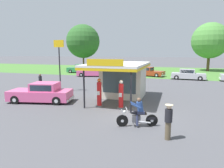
{
  "coord_description": "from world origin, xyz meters",
  "views": [
    {
      "loc": [
        2.35,
        -12.16,
        3.97
      ],
      "look_at": [
        -2.47,
        2.88,
        1.4
      ],
      "focal_mm": 31.49,
      "sensor_mm": 36.0,
      "label": 1
    }
  ],
  "objects_px": {
    "gas_pump_offside": "(121,96)",
    "parked_car_back_row_centre_right": "(188,75)",
    "gas_pump_nearside": "(99,94)",
    "featured_classic_sedan": "(42,93)",
    "bystander_leaning_by_kiosk": "(168,121)",
    "parked_car_back_row_centre": "(149,72)",
    "motorcycle_with_rider": "(138,115)",
    "parked_car_back_row_centre_left": "(81,69)",
    "bystander_standing_back_lot": "(40,82)",
    "roadside_pole_sign": "(59,57)",
    "parked_car_second_row_spare": "(92,72)"
  },
  "relations": [
    {
      "from": "gas_pump_offside",
      "to": "parked_car_back_row_centre_right",
      "type": "bearing_deg",
      "value": 72.84
    },
    {
      "from": "gas_pump_nearside",
      "to": "featured_classic_sedan",
      "type": "bearing_deg",
      "value": -178.98
    },
    {
      "from": "bystander_leaning_by_kiosk",
      "to": "parked_car_back_row_centre",
      "type": "bearing_deg",
      "value": 99.32
    },
    {
      "from": "gas_pump_offside",
      "to": "motorcycle_with_rider",
      "type": "bearing_deg",
      "value": -59.63
    },
    {
      "from": "parked_car_back_row_centre_right",
      "to": "bystander_leaning_by_kiosk",
      "type": "xyz_separation_m",
      "value": [
        -2.05,
        -21.72,
        0.2
      ]
    },
    {
      "from": "motorcycle_with_rider",
      "to": "parked_car_back_row_centre",
      "type": "relative_size",
      "value": 0.4
    },
    {
      "from": "parked_car_back_row_centre",
      "to": "bystander_leaning_by_kiosk",
      "type": "bearing_deg",
      "value": -80.68
    },
    {
      "from": "gas_pump_nearside",
      "to": "parked_car_back_row_centre",
      "type": "height_order",
      "value": "gas_pump_nearside"
    },
    {
      "from": "motorcycle_with_rider",
      "to": "parked_car_back_row_centre",
      "type": "xyz_separation_m",
      "value": [
        -2.38,
        23.09,
        0.01
      ]
    },
    {
      "from": "gas_pump_nearside",
      "to": "parked_car_back_row_centre_left",
      "type": "xyz_separation_m",
      "value": [
        -12.27,
        21.34,
        -0.22
      ]
    },
    {
      "from": "motorcycle_with_rider",
      "to": "bystander_standing_back_lot",
      "type": "distance_m",
      "value": 13.64
    },
    {
      "from": "gas_pump_nearside",
      "to": "parked_car_back_row_centre",
      "type": "bearing_deg",
      "value": 87.08
    },
    {
      "from": "featured_classic_sedan",
      "to": "parked_car_back_row_centre",
      "type": "height_order",
      "value": "featured_classic_sedan"
    },
    {
      "from": "parked_car_back_row_centre",
      "to": "parked_car_back_row_centre_left",
      "type": "xyz_separation_m",
      "value": [
        -13.29,
        1.25,
        0.08
      ]
    },
    {
      "from": "featured_classic_sedan",
      "to": "roadside_pole_sign",
      "type": "height_order",
      "value": "roadside_pole_sign"
    },
    {
      "from": "parked_car_back_row_centre",
      "to": "parked_car_back_row_centre_right",
      "type": "relative_size",
      "value": 1.09
    },
    {
      "from": "bystander_standing_back_lot",
      "to": "parked_car_second_row_spare",
      "type": "bearing_deg",
      "value": 88.29
    },
    {
      "from": "gas_pump_nearside",
      "to": "parked_car_second_row_spare",
      "type": "height_order",
      "value": "gas_pump_nearside"
    },
    {
      "from": "motorcycle_with_rider",
      "to": "parked_car_back_row_centre",
      "type": "height_order",
      "value": "motorcycle_with_rider"
    },
    {
      "from": "gas_pump_offside",
      "to": "parked_car_back_row_centre_right",
      "type": "xyz_separation_m",
      "value": [
        5.41,
        17.52,
        -0.24
      ]
    },
    {
      "from": "parked_car_second_row_spare",
      "to": "parked_car_back_row_centre_left",
      "type": "xyz_separation_m",
      "value": [
        -4.4,
        4.51,
        0.05
      ]
    },
    {
      "from": "parked_car_back_row_centre",
      "to": "bystander_standing_back_lot",
      "type": "relative_size",
      "value": 3.14
    },
    {
      "from": "gas_pump_nearside",
      "to": "motorcycle_with_rider",
      "type": "bearing_deg",
      "value": -41.34
    },
    {
      "from": "gas_pump_nearside",
      "to": "parked_car_back_row_centre_right",
      "type": "xyz_separation_m",
      "value": [
        7.06,
        17.52,
        -0.27
      ]
    },
    {
      "from": "featured_classic_sedan",
      "to": "bystander_standing_back_lot",
      "type": "bearing_deg",
      "value": 128.36
    },
    {
      "from": "parked_car_back_row_centre",
      "to": "parked_car_back_row_centre_right",
      "type": "height_order",
      "value": "parked_car_back_row_centre_right"
    },
    {
      "from": "motorcycle_with_rider",
      "to": "gas_pump_nearside",
      "type": "bearing_deg",
      "value": 138.66
    },
    {
      "from": "parked_car_back_row_centre_right",
      "to": "motorcycle_with_rider",
      "type": "bearing_deg",
      "value": -100.1
    },
    {
      "from": "motorcycle_with_rider",
      "to": "bystander_standing_back_lot",
      "type": "bearing_deg",
      "value": 148.73
    },
    {
      "from": "motorcycle_with_rider",
      "to": "parked_car_back_row_centre_right",
      "type": "distance_m",
      "value": 20.84
    },
    {
      "from": "gas_pump_offside",
      "to": "bystander_leaning_by_kiosk",
      "type": "relative_size",
      "value": 1.22
    },
    {
      "from": "parked_car_second_row_spare",
      "to": "featured_classic_sedan",
      "type": "bearing_deg",
      "value": -80.2
    },
    {
      "from": "parked_car_back_row_centre_left",
      "to": "roadside_pole_sign",
      "type": "bearing_deg",
      "value": -69.57
    },
    {
      "from": "gas_pump_nearside",
      "to": "featured_classic_sedan",
      "type": "xyz_separation_m",
      "value": [
        -4.95,
        -0.09,
        -0.26
      ]
    },
    {
      "from": "parked_car_back_row_centre_left",
      "to": "bystander_leaning_by_kiosk",
      "type": "distance_m",
      "value": 30.83
    },
    {
      "from": "parked_car_back_row_centre",
      "to": "gas_pump_nearside",
      "type": "bearing_deg",
      "value": -92.92
    },
    {
      "from": "parked_car_second_row_spare",
      "to": "parked_car_back_row_centre_right",
      "type": "relative_size",
      "value": 1.1
    },
    {
      "from": "gas_pump_nearside",
      "to": "bystander_leaning_by_kiosk",
      "type": "relative_size",
      "value": 1.25
    },
    {
      "from": "parked_car_second_row_spare",
      "to": "parked_car_back_row_centre_left",
      "type": "distance_m",
      "value": 6.3
    },
    {
      "from": "gas_pump_offside",
      "to": "roadside_pole_sign",
      "type": "bearing_deg",
      "value": 151.42
    },
    {
      "from": "gas_pump_nearside",
      "to": "gas_pump_offside",
      "type": "distance_m",
      "value": 1.65
    },
    {
      "from": "gas_pump_offside",
      "to": "bystander_standing_back_lot",
      "type": "relative_size",
      "value": 1.18
    },
    {
      "from": "gas_pump_nearside",
      "to": "gas_pump_offside",
      "type": "xyz_separation_m",
      "value": [
        1.65,
        -0.0,
        -0.03
      ]
    },
    {
      "from": "roadside_pole_sign",
      "to": "gas_pump_nearside",
      "type": "bearing_deg",
      "value": -34.94
    },
    {
      "from": "gas_pump_offside",
      "to": "parked_car_back_row_centre",
      "type": "distance_m",
      "value": 20.11
    },
    {
      "from": "motorcycle_with_rider",
      "to": "featured_classic_sedan",
      "type": "distance_m",
      "value": 8.85
    },
    {
      "from": "gas_pump_offside",
      "to": "parked_car_second_row_spare",
      "type": "height_order",
      "value": "gas_pump_offside"
    },
    {
      "from": "gas_pump_offside",
      "to": "roadside_pole_sign",
      "type": "distance_m",
      "value": 8.91
    },
    {
      "from": "motorcycle_with_rider",
      "to": "featured_classic_sedan",
      "type": "relative_size",
      "value": 0.4
    },
    {
      "from": "gas_pump_nearside",
      "to": "roadside_pole_sign",
      "type": "xyz_separation_m",
      "value": [
        -5.84,
        4.08,
        2.52
      ]
    }
  ]
}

